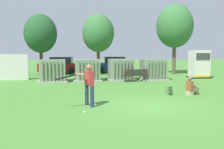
% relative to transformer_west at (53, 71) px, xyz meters
% --- Properties ---
extents(ground_plane, '(96.00, 96.00, 0.00)m').
position_rel_transformer_west_xyz_m(ground_plane, '(4.45, -8.79, -0.79)').
color(ground_plane, '#478433').
extents(transformer_west, '(2.10, 1.70, 1.62)m').
position_rel_transformer_west_xyz_m(transformer_west, '(0.00, 0.00, 0.00)').
color(transformer_west, '#9E9B93').
rests_on(transformer_west, ground).
extents(transformer_mid_west, '(2.10, 1.70, 1.62)m').
position_rel_transformer_west_xyz_m(transformer_mid_west, '(2.52, 0.27, 0.00)').
color(transformer_mid_west, '#9E9B93').
rests_on(transformer_mid_west, ground).
extents(transformer_mid_east, '(2.10, 1.70, 1.62)m').
position_rel_transformer_west_xyz_m(transformer_mid_east, '(5.09, 0.30, 0.00)').
color(transformer_mid_east, '#9E9B93').
rests_on(transformer_mid_east, ground).
extents(transformer_east, '(2.10, 1.70, 1.62)m').
position_rel_transformer_west_xyz_m(transformer_east, '(7.62, 0.04, 0.00)').
color(transformer_east, '#9E9B93').
rests_on(transformer_east, ground).
extents(generator_enclosure, '(1.60, 1.40, 2.30)m').
position_rel_transformer_west_xyz_m(generator_enclosure, '(11.82, 0.71, 0.35)').
color(generator_enclosure, '#262626').
rests_on(generator_enclosure, ground).
extents(park_bench, '(1.84, 0.63, 0.92)m').
position_rel_transformer_west_xyz_m(park_bench, '(5.97, -0.86, -0.25)').
color(park_bench, '#2D2823').
rests_on(park_bench, ground).
extents(batter, '(1.57, 0.90, 1.74)m').
position_rel_transformer_west_xyz_m(batter, '(1.95, -8.35, 0.19)').
color(batter, '#282D4C').
rests_on(batter, ground).
extents(sports_ball, '(0.09, 0.09, 0.09)m').
position_rel_transformer_west_xyz_m(sports_ball, '(1.72, -9.52, -0.74)').
color(sports_ball, white).
rests_on(sports_ball, ground).
extents(seated_spectator, '(0.78, 0.64, 0.96)m').
position_rel_transformer_west_xyz_m(seated_spectator, '(7.42, -6.60, -0.41)').
color(seated_spectator, tan).
rests_on(seated_spectator, ground).
extents(backpack, '(0.38, 0.37, 0.44)m').
position_rel_transformer_west_xyz_m(backpack, '(6.28, -6.42, -0.57)').
color(backpack, '#4C723F').
rests_on(backpack, ground).
extents(tree_left, '(2.85, 2.85, 5.45)m').
position_rel_transformer_west_xyz_m(tree_left, '(-1.26, 4.37, 2.95)').
color(tree_left, '#4C3828').
rests_on(tree_left, ground).
extents(tree_center_left, '(2.93, 2.93, 5.60)m').
position_rel_transformer_west_xyz_m(tree_center_left, '(3.86, 4.63, 3.06)').
color(tree_center_left, brown).
rests_on(tree_center_left, ground).
extents(tree_center_right, '(3.49, 3.49, 6.66)m').
position_rel_transformer_west_xyz_m(tree_center_right, '(11.17, 4.33, 3.78)').
color(tree_center_right, brown).
rests_on(tree_center_right, ground).
extents(parked_car_leftmost, '(4.40, 2.36, 1.62)m').
position_rel_transformer_west_xyz_m(parked_car_leftmost, '(0.31, 7.13, -0.04)').
color(parked_car_leftmost, maroon).
rests_on(parked_car_leftmost, ground).
extents(parked_car_left_of_center, '(4.35, 2.24, 1.62)m').
position_rel_transformer_west_xyz_m(parked_car_left_of_center, '(5.74, 7.22, -0.04)').
color(parked_car_left_of_center, navy).
rests_on(parked_car_left_of_center, ground).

